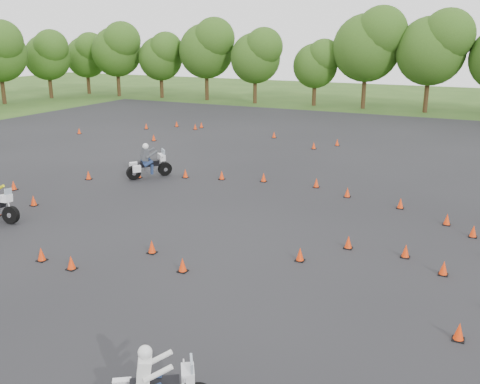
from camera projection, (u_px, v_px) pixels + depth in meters
The scene contains 6 objects.
ground at pixel (191, 254), 18.65m from camera, with size 140.00×140.00×0.00m, color #2D5119.
asphalt_pad at pixel (259, 206), 23.84m from camera, with size 62.00×62.00×0.00m, color black.
treeline at pixel (424, 67), 46.71m from camera, with size 86.85×32.48×11.08m.
traffic_cones at pixel (255, 205), 23.23m from camera, with size 36.92×33.08×0.45m.
rider_grey at pixel (149, 160), 28.34m from camera, with size 2.50×0.77×1.93m, color #3A3D41, non-canonical shape.
rider_white at pixel (157, 378), 10.53m from camera, with size 2.21×0.68×1.71m, color silver, non-canonical shape.
Camera 1 is at (9.00, -14.84, 7.37)m, focal length 40.00 mm.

